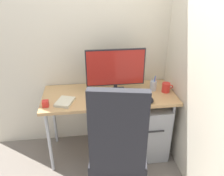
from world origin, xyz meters
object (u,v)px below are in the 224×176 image
keyboard (116,101)px  notebook (65,102)px  office_chair (118,146)px  filing_cabinet (148,127)px  mouse (151,100)px  desk_clamp_accessory (45,104)px  coffee_mug (166,87)px  pen_holder (153,86)px  monitor (116,69)px

keyboard → notebook: bearing=174.9°
office_chair → filing_cabinet: (0.45, 0.61, -0.27)m
mouse → desk_clamp_accessory: (-1.03, 0.05, 0.01)m
keyboard → coffee_mug: 0.60m
notebook → coffee_mug: bearing=25.5°
office_chair → keyboard: 0.50m
filing_cabinet → desk_clamp_accessory: size_ratio=10.41×
filing_cabinet → mouse: bearing=-106.5°
mouse → notebook: mouse is taller
filing_cabinet → notebook: (-0.91, -0.10, 0.45)m
mouse → pen_holder: size_ratio=0.61×
notebook → coffee_mug: coffee_mug is taller
office_chair → desk_clamp_accessory: bearing=143.8°
mouse → monitor: bearing=146.3°
mouse → desk_clamp_accessory: 1.03m
mouse → coffee_mug: size_ratio=0.89×
monitor → notebook: size_ratio=3.13×
pen_holder → desk_clamp_accessory: (-1.13, -0.21, -0.03)m
office_chair → keyboard: size_ratio=2.56×
coffee_mug → keyboard: bearing=-164.9°
mouse → notebook: 0.86m
coffee_mug → filing_cabinet: bearing=-175.5°
office_chair → pen_holder: 0.87m
filing_cabinet → office_chair: bearing=-126.3°
pen_holder → coffee_mug: 0.14m
monitor → coffee_mug: bearing=-8.6°
keyboard → mouse: bearing=-7.1°
keyboard → mouse: size_ratio=4.29×
office_chair → desk_clamp_accessory: size_ratio=19.48×
keyboard → pen_holder: bearing=25.2°
keyboard → pen_holder: (0.45, 0.21, 0.05)m
monitor → pen_holder: bearing=-3.7°
notebook → desk_clamp_accessory: 0.19m
pen_holder → office_chair: bearing=-125.9°
desk_clamp_accessory → office_chair: bearing=-36.2°
filing_cabinet → keyboard: keyboard is taller
monitor → coffee_mug: 0.59m
office_chair → mouse: size_ratio=10.99×
filing_cabinet → monitor: monitor is taller
keyboard → mouse: mouse is taller
notebook → filing_cabinet: bearing=25.7°
office_chair → notebook: size_ratio=6.01×
mouse → pen_holder: bearing=76.6°
notebook → monitor: bearing=39.5°
keyboard → monitor: bearing=82.3°
monitor → keyboard: (-0.03, -0.24, -0.25)m
filing_cabinet → notebook: 1.02m
pen_holder → keyboard: bearing=-154.8°
office_chair → monitor: (0.07, 0.70, 0.43)m
filing_cabinet → notebook: size_ratio=3.21×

